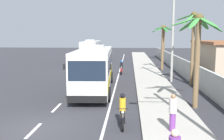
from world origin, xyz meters
TOP-DOWN VIEW (x-y plane):
  - ground_plane at (0.00, 0.00)m, footprint 160.00×160.00m
  - sidewalk_kerb at (6.80, 10.00)m, footprint 3.20×90.00m
  - lane_markings at (2.12, 14.48)m, footprint 3.51×71.00m
  - boundary_wall at (10.60, 14.00)m, footprint 0.24×60.00m
  - coach_bus_foreground at (1.72, 9.18)m, footprint 3.34×11.13m
  - coach_bus_far_lane at (-1.95, 32.38)m, footprint 3.18×12.07m
  - motorcycle_beside_bus at (4.26, 0.73)m, footprint 0.56×1.96m
  - motorcycle_trailing at (3.67, 18.11)m, footprint 0.56×1.96m
  - pedestrian_midwalk at (6.60, -0.21)m, footprint 0.36×0.36m
  - utility_pole_mid at (8.72, 13.41)m, footprint 1.86×0.24m
  - palm_nearest at (8.88, 22.08)m, footprint 3.08×3.17m
  - palm_second at (10.81, 35.57)m, footprint 3.71×3.82m
  - palm_third at (8.75, 4.30)m, footprint 3.31×3.08m
  - palm_fourth at (10.28, 11.84)m, footprint 3.13×3.47m

SIDE VIEW (x-z plane):
  - ground_plane at x=0.00m, z-range 0.00..0.00m
  - lane_markings at x=2.12m, z-range 0.00..0.01m
  - sidewalk_kerb at x=6.80m, z-range 0.00..0.14m
  - motorcycle_trailing at x=3.67m, z-range -0.15..1.45m
  - motorcycle_beside_bus at x=4.26m, z-range -0.16..1.51m
  - boundary_wall at x=10.60m, z-range 0.00..1.90m
  - pedestrian_midwalk at x=6.60m, z-range 0.18..1.95m
  - coach_bus_foreground at x=1.72m, z-range 0.08..3.78m
  - coach_bus_far_lane at x=-1.95m, z-range 0.08..3.87m
  - palm_nearest at x=8.88m, z-range 1.01..6.84m
  - palm_third at x=8.75m, z-range 1.18..7.06m
  - palm_second at x=10.81m, z-range 1.33..7.66m
  - palm_fourth at x=10.28m, z-range 1.41..8.05m
  - utility_pole_mid at x=8.72m, z-range 0.17..10.56m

